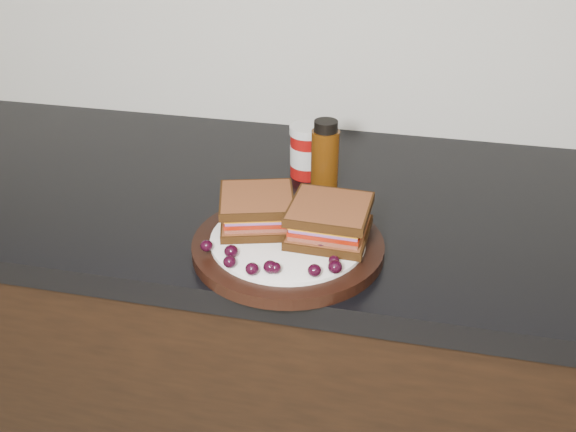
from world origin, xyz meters
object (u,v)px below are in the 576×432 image
(sandwich_left, at_px, (257,210))
(condiment_jar, at_px, (307,151))
(oil_bottle, at_px, (325,158))
(plate, at_px, (288,246))

(sandwich_left, xyz_separation_m, condiment_jar, (0.03, 0.23, -0.00))
(sandwich_left, distance_m, condiment_jar, 0.23)
(condiment_jar, height_order, oil_bottle, oil_bottle)
(condiment_jar, xyz_separation_m, oil_bottle, (0.04, -0.06, 0.02))
(sandwich_left, bearing_deg, plate, -42.52)
(plate, height_order, condiment_jar, condiment_jar)
(oil_bottle, bearing_deg, plate, -95.58)
(condiment_jar, distance_m, oil_bottle, 0.07)
(condiment_jar, relative_size, oil_bottle, 0.73)
(sandwich_left, relative_size, oil_bottle, 0.83)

